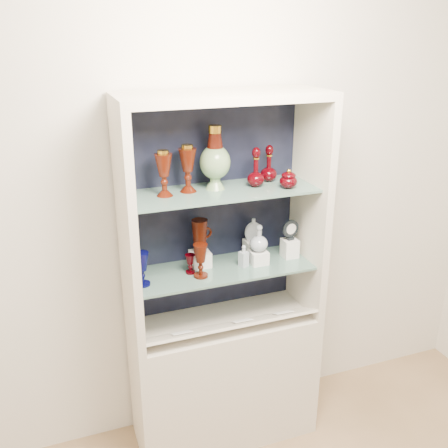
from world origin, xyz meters
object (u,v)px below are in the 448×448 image
object	(u,v)px
pedestal_lamp_left	(164,173)
clear_square_bottle	(244,256)
pedestal_lamp_right	(188,168)
ruby_goblet_small	(190,264)
lidded_bowl	(288,178)
clear_round_decanter	(259,239)
enamel_urn	(215,158)
cameo_medallion	(291,230)
cobalt_goblet	(142,269)
ruby_decanter_b	(269,162)
flat_flask	(253,229)
ruby_goblet_tall	(201,261)
ruby_decanter_a	(256,165)
ruby_pitcher	(200,236)

from	to	relation	value
pedestal_lamp_left	clear_square_bottle	xyz separation A→B (m)	(0.39, -0.03, -0.47)
pedestal_lamp_right	ruby_goblet_small	xyz separation A→B (m)	(-0.01, -0.04, -0.48)
lidded_bowl	clear_round_decanter	bearing A→B (deg)	152.87
ruby_goblet_small	enamel_urn	bearing A→B (deg)	15.18
ruby_goblet_small	cameo_medallion	size ratio (longest dim) A/B	0.88
clear_square_bottle	cameo_medallion	world-z (taller)	cameo_medallion
cameo_medallion	pedestal_lamp_right	bearing A→B (deg)	169.22
cobalt_goblet	cameo_medallion	size ratio (longest dim) A/B	1.47
ruby_decanter_b	clear_square_bottle	xyz separation A→B (m)	(-0.17, -0.09, -0.46)
flat_flask	clear_round_decanter	bearing A→B (deg)	-77.37
clear_round_decanter	cameo_medallion	bearing A→B (deg)	5.62
lidded_bowl	cobalt_goblet	xyz separation A→B (m)	(-0.74, 0.03, -0.38)
lidded_bowl	ruby_goblet_tall	bearing A→B (deg)	177.58
pedestal_lamp_right	enamel_urn	xyz separation A→B (m)	(0.14, 0.00, 0.04)
lidded_bowl	flat_flask	world-z (taller)	lidded_bowl
ruby_decanter_b	cameo_medallion	distance (m)	0.38
clear_square_bottle	ruby_goblet_tall	bearing A→B (deg)	-171.24
enamel_urn	ruby_goblet_tall	bearing A→B (deg)	-139.39
cobalt_goblet	ruby_goblet_tall	distance (m)	0.29
ruby_decanter_a	clear_round_decanter	world-z (taller)	ruby_decanter_a
ruby_goblet_small	cameo_medallion	world-z (taller)	cameo_medallion
cobalt_goblet	ruby_goblet_tall	world-z (taller)	ruby_goblet_tall
pedestal_lamp_right	ruby_decanter_b	world-z (taller)	pedestal_lamp_right
pedestal_lamp_right	clear_round_decanter	size ratio (longest dim) A/B	1.62
ruby_goblet_tall	clear_round_decanter	world-z (taller)	clear_round_decanter
lidded_bowl	clear_square_bottle	distance (m)	0.46
pedestal_lamp_left	clear_square_bottle	distance (m)	0.61
lidded_bowl	ruby_decanter_b	bearing A→B (deg)	105.20
ruby_decanter_b	ruby_goblet_small	world-z (taller)	ruby_decanter_b
pedestal_lamp_left	ruby_decanter_b	distance (m)	0.57
enamel_urn	lidded_bowl	world-z (taller)	enamel_urn
ruby_decanter_b	ruby_goblet_tall	size ratio (longest dim) A/B	1.15
pedestal_lamp_right	cobalt_goblet	xyz separation A→B (m)	(-0.26, -0.08, -0.45)
ruby_goblet_tall	clear_square_bottle	bearing A→B (deg)	8.76
ruby_pitcher	clear_round_decanter	world-z (taller)	ruby_pitcher
cobalt_goblet	flat_flask	bearing A→B (deg)	11.62
lidded_bowl	cameo_medallion	bearing A→B (deg)	49.29
ruby_decanter_a	ruby_pitcher	size ratio (longest dim) A/B	1.27
pedestal_lamp_left	cobalt_goblet	size ratio (longest dim) A/B	1.28
cobalt_goblet	ruby_pitcher	size ratio (longest dim) A/B	0.97
pedestal_lamp_left	ruby_decanter_b	xyz separation A→B (m)	(0.56, 0.06, -0.01)
pedestal_lamp_right	ruby_decanter_a	world-z (taller)	pedestal_lamp_right
cobalt_goblet	ruby_pitcher	xyz separation A→B (m)	(0.32, 0.11, 0.08)
ruby_goblet_tall	ruby_pitcher	xyz separation A→B (m)	(0.03, 0.12, 0.08)
enamel_urn	ruby_goblet_tall	xyz separation A→B (m)	(-0.11, -0.10, -0.49)
enamel_urn	ruby_pitcher	bearing A→B (deg)	162.61
enamel_urn	clear_square_bottle	bearing A→B (deg)	-23.57
cobalt_goblet	flat_flask	world-z (taller)	flat_flask
clear_square_bottle	clear_round_decanter	distance (m)	0.12
ruby_decanter_a	lidded_bowl	world-z (taller)	ruby_decanter_a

